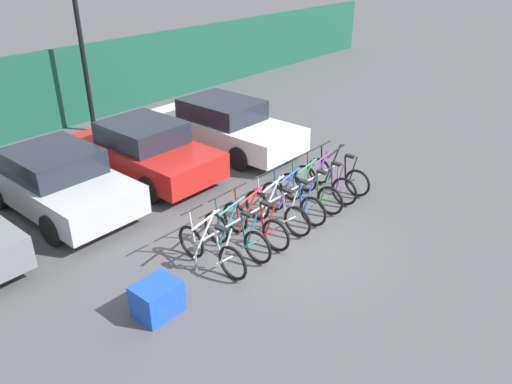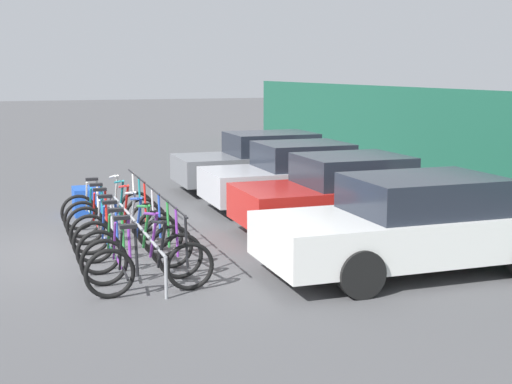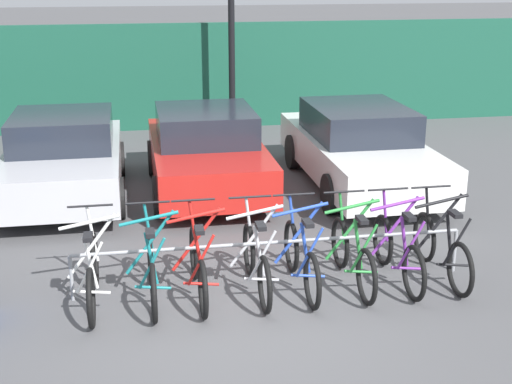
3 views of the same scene
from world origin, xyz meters
TOP-DOWN VIEW (x-y plane):
  - ground_plane at (0.00, 0.00)m, footprint 120.00×120.00m
  - hoarding_wall at (0.00, 9.50)m, footprint 36.00×0.16m
  - bike_rack at (0.48, 0.68)m, footprint 4.74×0.04m
  - bicycle_white at (-1.62, 0.53)m, footprint 0.68×1.71m
  - bicycle_teal at (-0.96, 0.53)m, footprint 0.68×1.71m
  - bicycle_red at (-0.43, 0.53)m, footprint 0.68×1.71m
  - bicycle_silver at (0.26, 0.53)m, footprint 0.68×1.71m
  - bicycle_blue at (0.80, 0.53)m, footprint 0.68×1.71m
  - bicycle_green at (1.44, 0.53)m, footprint 0.68×1.71m
  - bicycle_purple at (2.01, 0.53)m, footprint 0.68×1.71m
  - bicycle_black at (2.57, 0.53)m, footprint 0.68×1.71m
  - car_silver at (-2.22, 4.58)m, footprint 1.91×3.92m
  - car_red at (0.12, 4.57)m, footprint 1.91×3.96m
  - car_white at (2.74, 4.39)m, footprint 1.91×4.54m

SIDE VIEW (x-z plane):
  - ground_plane at x=0.00m, z-range 0.00..0.00m
  - bicycle_white at x=-1.62m, z-range -0.15..0.90m
  - bicycle_teal at x=-0.96m, z-range -0.15..0.90m
  - bicycle_red at x=-0.43m, z-range -0.15..0.90m
  - bicycle_silver at x=0.26m, z-range -0.15..0.90m
  - bicycle_blue at x=0.80m, z-range -0.15..0.90m
  - bicycle_green at x=1.44m, z-range -0.15..0.90m
  - bicycle_purple at x=2.01m, z-range -0.15..0.90m
  - bicycle_black at x=2.57m, z-range -0.15..0.90m
  - bike_rack at x=0.48m, z-range 0.21..0.78m
  - car_silver at x=-2.22m, z-range -0.01..1.39m
  - car_red at x=0.12m, z-range -0.01..1.39m
  - car_white at x=2.74m, z-range -0.01..1.39m
  - hoarding_wall at x=0.00m, z-range 0.00..2.43m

